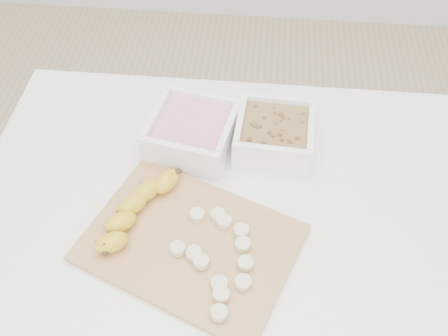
# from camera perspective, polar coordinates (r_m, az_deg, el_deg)

# --- Properties ---
(table) EXTENTS (1.00, 0.70, 0.75)m
(table) POSITION_cam_1_polar(r_m,az_deg,el_deg) (1.07, -0.15, -6.56)
(table) COLOR white
(table) RESTS_ON ground
(bowl_yogurt) EXTENTS (0.20, 0.20, 0.08)m
(bowl_yogurt) POSITION_cam_1_polar(r_m,az_deg,el_deg) (1.05, -3.66, 4.17)
(bowl_yogurt) COLOR white
(bowl_yogurt) RESTS_ON table
(bowl_granola) EXTENTS (0.17, 0.17, 0.07)m
(bowl_granola) POSITION_cam_1_polar(r_m,az_deg,el_deg) (1.05, 5.77, 3.94)
(bowl_granola) COLOR white
(bowl_granola) RESTS_ON table
(cutting_board) EXTENTS (0.44, 0.38, 0.01)m
(cutting_board) POSITION_cam_1_polar(r_m,az_deg,el_deg) (0.92, -3.86, -8.57)
(cutting_board) COLOR tan
(cutting_board) RESTS_ON table
(banana) EXTENTS (0.18, 0.20, 0.04)m
(banana) POSITION_cam_1_polar(r_m,az_deg,el_deg) (0.94, -10.07, -4.84)
(banana) COLOR gold
(banana) RESTS_ON cutting_board
(banana_slices) EXTENTS (0.15, 0.22, 0.02)m
(banana_slices) POSITION_cam_1_polar(r_m,az_deg,el_deg) (0.89, -0.62, -9.87)
(banana_slices) COLOR beige
(banana_slices) RESTS_ON cutting_board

